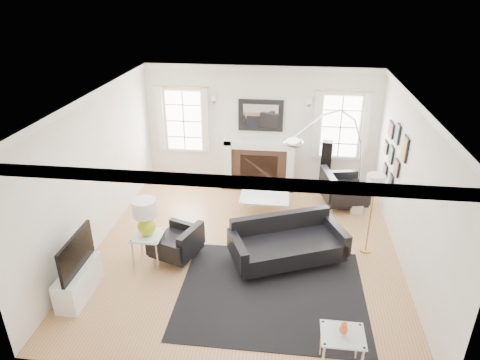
# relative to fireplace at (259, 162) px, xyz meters

# --- Properties ---
(floor) EXTENTS (6.00, 6.00, 0.00)m
(floor) POSITION_rel_fireplace_xyz_m (0.00, -2.79, -0.54)
(floor) COLOR #9C7441
(floor) RESTS_ON ground
(back_wall) EXTENTS (5.50, 0.04, 2.80)m
(back_wall) POSITION_rel_fireplace_xyz_m (0.00, 0.21, 0.86)
(back_wall) COLOR white
(back_wall) RESTS_ON floor
(front_wall) EXTENTS (5.50, 0.04, 2.80)m
(front_wall) POSITION_rel_fireplace_xyz_m (0.00, -5.79, 0.86)
(front_wall) COLOR white
(front_wall) RESTS_ON floor
(left_wall) EXTENTS (0.04, 6.00, 2.80)m
(left_wall) POSITION_rel_fireplace_xyz_m (-2.75, -2.79, 0.86)
(left_wall) COLOR white
(left_wall) RESTS_ON floor
(right_wall) EXTENTS (0.04, 6.00, 2.80)m
(right_wall) POSITION_rel_fireplace_xyz_m (2.75, -2.79, 0.86)
(right_wall) COLOR white
(right_wall) RESTS_ON floor
(ceiling) EXTENTS (5.50, 6.00, 0.02)m
(ceiling) POSITION_rel_fireplace_xyz_m (0.00, -2.79, 2.26)
(ceiling) COLOR white
(ceiling) RESTS_ON back_wall
(crown_molding) EXTENTS (5.50, 6.00, 0.12)m
(crown_molding) POSITION_rel_fireplace_xyz_m (0.00, -2.79, 2.20)
(crown_molding) COLOR white
(crown_molding) RESTS_ON back_wall
(fireplace) EXTENTS (1.70, 0.69, 1.11)m
(fireplace) POSITION_rel_fireplace_xyz_m (0.00, 0.00, 0.00)
(fireplace) COLOR white
(fireplace) RESTS_ON floor
(mantel_mirror) EXTENTS (1.05, 0.07, 0.75)m
(mantel_mirror) POSITION_rel_fireplace_xyz_m (0.00, 0.16, 1.11)
(mantel_mirror) COLOR black
(mantel_mirror) RESTS_ON back_wall
(window_left) EXTENTS (1.24, 0.15, 1.62)m
(window_left) POSITION_rel_fireplace_xyz_m (-1.85, 0.16, 0.92)
(window_left) COLOR white
(window_left) RESTS_ON back_wall
(window_right) EXTENTS (1.24, 0.15, 1.62)m
(window_right) POSITION_rel_fireplace_xyz_m (1.85, 0.16, 0.92)
(window_right) COLOR white
(window_right) RESTS_ON back_wall
(gallery_wall) EXTENTS (0.04, 1.73, 1.29)m
(gallery_wall) POSITION_rel_fireplace_xyz_m (2.72, -1.50, 0.99)
(gallery_wall) COLOR black
(gallery_wall) RESTS_ON right_wall
(tv_unit) EXTENTS (0.35, 1.00, 1.09)m
(tv_unit) POSITION_rel_fireplace_xyz_m (-2.44, -4.49, -0.21)
(tv_unit) COLOR white
(tv_unit) RESTS_ON floor
(area_rug) EXTENTS (2.94, 2.46, 0.01)m
(area_rug) POSITION_rel_fireplace_xyz_m (0.55, -4.07, -0.54)
(area_rug) COLOR black
(area_rug) RESTS_ON floor
(sofa) EXTENTS (2.15, 1.59, 0.64)m
(sofa) POSITION_rel_fireplace_xyz_m (0.74, -3.15, -0.19)
(sofa) COLOR black
(sofa) RESTS_ON floor
(armchair_left) EXTENTS (0.95, 1.01, 0.55)m
(armchair_left) POSITION_rel_fireplace_xyz_m (-1.14, -3.34, -0.23)
(armchair_left) COLOR black
(armchair_left) RESTS_ON floor
(armchair_right) EXTENTS (1.06, 1.14, 0.66)m
(armchair_right) POSITION_rel_fireplace_xyz_m (1.88, -0.95, -0.17)
(armchair_right) COLOR black
(armchair_right) RESTS_ON floor
(coffee_table) EXTENTS (1.01, 1.01, 0.45)m
(coffee_table) POSITION_rel_fireplace_xyz_m (0.25, -1.46, -0.13)
(coffee_table) COLOR silver
(coffee_table) RESTS_ON floor
(side_table_left) EXTENTS (0.52, 0.52, 0.57)m
(side_table_left) POSITION_rel_fireplace_xyz_m (-1.63, -3.51, -0.08)
(side_table_left) COLOR silver
(side_table_left) RESTS_ON floor
(nesting_table) EXTENTS (0.54, 0.45, 0.59)m
(nesting_table) POSITION_rel_fireplace_xyz_m (1.49, -5.44, -0.07)
(nesting_table) COLOR silver
(nesting_table) RESTS_ON floor
(gourd_lamp) EXTENTS (0.42, 0.42, 0.67)m
(gourd_lamp) POSITION_rel_fireplace_xyz_m (-1.63, -3.51, 0.41)
(gourd_lamp) COLOR #B5C618
(gourd_lamp) RESTS_ON side_table_left
(orange_vase) EXTENTS (0.11, 0.11, 0.17)m
(orange_vase) POSITION_rel_fireplace_xyz_m (1.49, -5.44, 0.15)
(orange_vase) COLOR #DB571C
(orange_vase) RESTS_ON nesting_table
(arc_floor_lamp) EXTENTS (1.73, 1.60, 2.45)m
(arc_floor_lamp) POSITION_rel_fireplace_xyz_m (1.49, -1.75, 0.78)
(arc_floor_lamp) COLOR silver
(arc_floor_lamp) RESTS_ON floor
(stick_floor_lamp) EXTENTS (0.31, 0.31, 1.54)m
(stick_floor_lamp) POSITION_rel_fireplace_xyz_m (2.20, -2.70, 0.79)
(stick_floor_lamp) COLOR #B1803D
(stick_floor_lamp) RESTS_ON floor
(speaker_tower) EXTENTS (0.27, 0.27, 1.19)m
(speaker_tower) POSITION_rel_fireplace_xyz_m (1.57, -0.14, 0.05)
(speaker_tower) COLOR black
(speaker_tower) RESTS_ON floor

